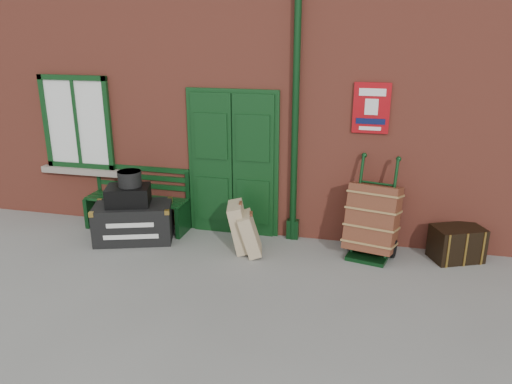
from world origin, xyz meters
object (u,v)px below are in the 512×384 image
(houdini_trunk, at_px, (134,222))
(porter_trolley, at_px, (373,219))
(bench, at_px, (139,197))
(dark_trunk, at_px, (457,243))

(houdini_trunk, height_order, porter_trolley, porter_trolley)
(porter_trolley, bearing_deg, houdini_trunk, -162.25)
(bench, height_order, houdini_trunk, bench)
(porter_trolley, bearing_deg, dark_trunk, 18.10)
(bench, height_order, dark_trunk, bench)
(houdini_trunk, bearing_deg, dark_trunk, -12.94)
(houdini_trunk, distance_m, dark_trunk, 4.72)
(houdini_trunk, height_order, dark_trunk, houdini_trunk)
(houdini_trunk, xyz_separation_m, porter_trolley, (3.54, 0.32, 0.25))
(houdini_trunk, xyz_separation_m, dark_trunk, (4.70, 0.43, -0.04))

